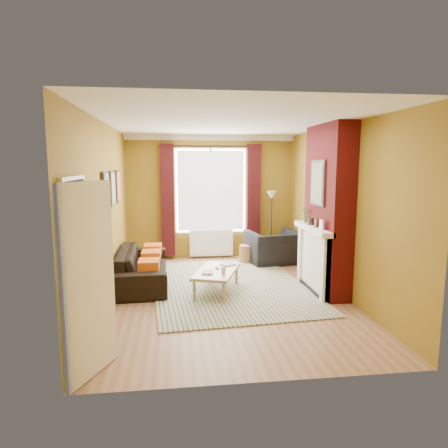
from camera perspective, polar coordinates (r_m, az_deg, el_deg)
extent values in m
plane|color=brown|center=(6.78, 0.26, -9.98)|extent=(5.50, 5.50, 0.00)
cube|color=olive|center=(9.19, -1.93, 3.84)|extent=(3.80, 0.02, 2.80)
cube|color=olive|center=(3.79, 5.61, -2.96)|extent=(3.80, 0.02, 2.80)
cube|color=olive|center=(6.97, 15.97, 2.02)|extent=(0.02, 5.50, 2.80)
cube|color=olive|center=(6.51, -16.57, 1.55)|extent=(0.02, 5.50, 2.80)
cube|color=white|center=(6.46, 0.28, 14.30)|extent=(3.80, 5.50, 0.01)
cube|color=#490A0A|center=(6.90, 14.63, 2.01)|extent=(0.35, 1.40, 2.80)
cube|color=white|center=(6.98, 12.87, -4.95)|extent=(0.12, 1.30, 1.10)
cube|color=white|center=(6.86, 12.63, -0.66)|extent=(0.22, 1.40, 0.08)
cube|color=white|center=(6.46, 14.45, -6.38)|extent=(0.16, 0.14, 1.04)
cube|color=white|center=(7.51, 11.22, -4.17)|extent=(0.16, 0.14, 1.04)
cube|color=black|center=(7.01, 13.08, -5.73)|extent=(0.06, 0.80, 0.90)
cube|color=black|center=(7.12, 12.81, -9.02)|extent=(0.20, 1.00, 0.06)
cube|color=white|center=(6.52, 13.77, -0.10)|extent=(0.03, 0.12, 0.16)
cube|color=black|center=(6.75, 13.02, 0.13)|extent=(0.03, 0.10, 0.14)
cylinder|color=black|center=(6.99, 12.32, 0.35)|extent=(0.10, 0.10, 0.12)
cube|color=black|center=(6.80, 13.28, 5.77)|extent=(0.03, 0.60, 0.75)
cube|color=#A87C39|center=(6.80, 13.12, 5.77)|extent=(0.01, 0.52, 0.66)
cube|color=white|center=(9.14, -1.95, 12.23)|extent=(3.80, 0.08, 0.12)
cube|color=white|center=(9.15, -1.91, 4.77)|extent=(1.60, 0.04, 1.90)
cube|color=silver|center=(9.11, -1.89, 4.75)|extent=(1.50, 0.02, 1.80)
cube|color=white|center=(9.13, -1.90, 4.76)|extent=(0.06, 0.04, 1.90)
cube|color=#3D0D10|center=(9.04, -8.06, 3.37)|extent=(0.30, 0.16, 2.50)
cube|color=#3D0D10|center=(9.22, 4.23, 3.53)|extent=(0.30, 0.16, 2.50)
cylinder|color=black|center=(9.05, -1.89, 11.06)|extent=(2.30, 0.05, 0.05)
cube|color=white|center=(9.24, -1.84, -2.71)|extent=(1.00, 0.10, 0.60)
cube|color=white|center=(9.15, -4.61, -2.84)|extent=(0.04, 0.03, 0.56)
cube|color=white|center=(9.16, -3.93, -2.83)|extent=(0.04, 0.03, 0.56)
cube|color=white|center=(9.16, -3.24, -2.81)|extent=(0.04, 0.03, 0.56)
cube|color=white|center=(9.17, -2.55, -2.80)|extent=(0.04, 0.03, 0.56)
cube|color=white|center=(9.18, -1.87, -2.78)|extent=(0.04, 0.03, 0.56)
cube|color=white|center=(9.19, -1.18, -2.77)|extent=(0.04, 0.03, 0.56)
cube|color=white|center=(9.20, -0.50, -2.75)|extent=(0.04, 0.03, 0.56)
cube|color=white|center=(9.21, 0.18, -2.74)|extent=(0.04, 0.03, 0.56)
cube|color=white|center=(9.23, 0.86, -2.72)|extent=(0.04, 0.03, 0.56)
cube|color=black|center=(6.37, -16.58, 4.57)|extent=(0.04, 0.44, 0.58)
cube|color=#AAE134|center=(6.37, -16.36, 4.57)|extent=(0.01, 0.38, 0.52)
cube|color=black|center=(7.01, -15.72, 4.93)|extent=(0.04, 0.44, 0.58)
cube|color=#2F8D4A|center=(7.01, -15.51, 4.94)|extent=(0.01, 0.38, 0.52)
cube|color=black|center=(7.66, -15.00, 5.24)|extent=(0.04, 0.44, 0.58)
cube|color=#BA2E4F|center=(7.65, -14.81, 5.25)|extent=(0.01, 0.38, 0.52)
cube|color=white|center=(4.60, -20.20, -6.52)|extent=(0.05, 0.94, 2.06)
cube|color=black|center=(4.59, -19.96, -6.53)|extent=(0.02, 0.80, 1.98)
cube|color=white|center=(4.22, -18.70, -7.80)|extent=(0.37, 0.74, 1.98)
imported|color=#406F31|center=(7.26, 11.56, 1.27)|extent=(0.14, 0.10, 0.27)
cube|color=#C85010|center=(6.79, -10.69, -5.73)|extent=(0.34, 0.40, 0.16)
cube|color=#C85010|center=(7.47, -10.37, -4.41)|extent=(0.34, 0.40, 0.16)
cube|color=#C85010|center=(8.06, -10.13, -3.46)|extent=(0.34, 0.40, 0.16)
cube|color=#315686|center=(7.20, 0.63, -8.76)|extent=(2.91, 3.84, 0.02)
imported|color=black|center=(7.43, -11.53, -5.95)|extent=(0.92, 2.20, 0.63)
imported|color=black|center=(8.80, 7.11, -3.32)|extent=(1.23, 1.12, 0.71)
cube|color=tan|center=(6.75, -1.03, -6.76)|extent=(0.96, 1.32, 0.05)
cylinder|color=tan|center=(6.37, -4.26, -9.57)|extent=(0.06, 0.06, 0.35)
cylinder|color=tan|center=(6.26, -0.03, -9.89)|extent=(0.06, 0.06, 0.35)
cylinder|color=tan|center=(7.36, -1.86, -7.06)|extent=(0.06, 0.06, 0.35)
cylinder|color=tan|center=(7.26, 1.80, -7.28)|extent=(0.06, 0.06, 0.35)
cylinder|color=#9A6C42|center=(8.85, 3.20, -4.27)|extent=(0.41, 0.41, 0.38)
cylinder|color=black|center=(9.12, 6.68, -5.07)|extent=(0.30, 0.30, 0.03)
cylinder|color=black|center=(8.97, 6.76, -0.52)|extent=(0.03, 0.03, 1.44)
cone|color=beige|center=(8.89, 6.84, 4.12)|extent=(0.30, 0.30, 0.17)
imported|color=#999999|center=(6.56, -3.14, -6.91)|extent=(0.22, 0.27, 0.02)
imported|color=#999999|center=(7.14, 0.24, -5.61)|extent=(0.31, 0.28, 0.02)
imported|color=#999999|center=(6.54, -0.08, -6.65)|extent=(0.13, 0.13, 0.09)
cube|color=#29292B|center=(6.84, -0.98, -6.26)|extent=(0.05, 0.15, 0.02)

